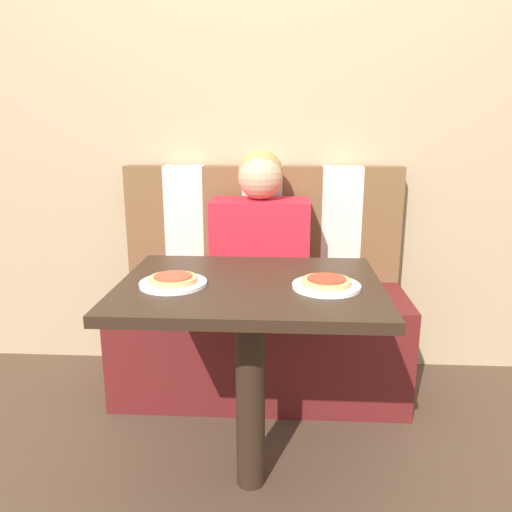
# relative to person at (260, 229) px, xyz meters

# --- Properties ---
(ground_plane) EXTENTS (12.00, 12.00, 0.00)m
(ground_plane) POSITION_rel_person_xyz_m (0.00, -0.66, -0.79)
(ground_plane) COLOR #4C3828
(wall_back) EXTENTS (7.00, 0.05, 2.60)m
(wall_back) POSITION_rel_person_xyz_m (0.00, 0.32, 0.51)
(wall_back) COLOR tan
(wall_back) RESTS_ON ground_plane
(booth_seat) EXTENTS (1.33, 0.53, 0.49)m
(booth_seat) POSITION_rel_person_xyz_m (0.00, -0.00, -0.54)
(booth_seat) COLOR #5B1919
(booth_seat) RESTS_ON ground_plane
(booth_backrest) EXTENTS (1.33, 0.10, 0.55)m
(booth_backrest) POSITION_rel_person_xyz_m (0.00, 0.21, -0.02)
(booth_backrest) COLOR brown
(booth_backrest) RESTS_ON booth_seat
(dining_table) EXTENTS (0.83, 0.64, 0.74)m
(dining_table) POSITION_rel_person_xyz_m (0.00, -0.66, -0.16)
(dining_table) COLOR black
(dining_table) RESTS_ON ground_plane
(person) EXTENTS (0.43, 0.24, 0.64)m
(person) POSITION_rel_person_xyz_m (0.00, 0.00, 0.00)
(person) COLOR red
(person) RESTS_ON booth_seat
(plate_left) EXTENTS (0.21, 0.21, 0.01)m
(plate_left) POSITION_rel_person_xyz_m (-0.24, -0.71, -0.04)
(plate_left) COLOR white
(plate_left) RESTS_ON dining_table
(plate_right) EXTENTS (0.21, 0.21, 0.01)m
(plate_right) POSITION_rel_person_xyz_m (0.24, -0.71, -0.04)
(plate_right) COLOR white
(plate_right) RESTS_ON dining_table
(pizza_left) EXTENTS (0.15, 0.15, 0.02)m
(pizza_left) POSITION_rel_person_xyz_m (-0.24, -0.71, -0.02)
(pizza_left) COLOR tan
(pizza_left) RESTS_ON plate_left
(pizza_right) EXTENTS (0.15, 0.15, 0.02)m
(pizza_right) POSITION_rel_person_xyz_m (0.24, -0.71, -0.02)
(pizza_right) COLOR tan
(pizza_right) RESTS_ON plate_right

